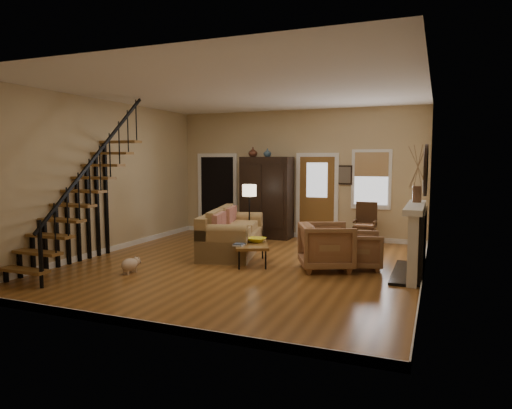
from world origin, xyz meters
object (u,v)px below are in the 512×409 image
at_px(sofa, 232,233).
at_px(side_chair, 365,224).
at_px(armchair_right, 361,250).
at_px(armoire, 267,197).
at_px(floor_lamp, 249,215).
at_px(coffee_table, 251,254).
at_px(armchair_left, 326,246).

bearing_deg(sofa, side_chair, 23.76).
distance_m(sofa, armchair_right, 2.87).
xyz_separation_m(armoire, armchair_right, (2.83, -2.55, -0.70)).
xyz_separation_m(sofa, side_chair, (2.56, 1.93, 0.07)).
height_order(sofa, floor_lamp, floor_lamp).
height_order(armchair_right, floor_lamp, floor_lamp).
bearing_deg(coffee_table, armchair_right, 11.08).
bearing_deg(armchair_left, armoire, 14.26).
bearing_deg(armoire, coffee_table, -75.12).
relative_size(armoire, coffee_table, 1.98).
distance_m(armoire, coffee_table, 3.16).
bearing_deg(armchair_left, sofa, 48.23).
distance_m(armchair_right, floor_lamp, 3.15).
relative_size(coffee_table, side_chair, 1.04).
bearing_deg(side_chair, armchair_left, -96.50).
bearing_deg(armoire, sofa, -90.22).
distance_m(armchair_left, side_chair, 2.68).
height_order(coffee_table, floor_lamp, floor_lamp).
relative_size(coffee_table, floor_lamp, 0.73).
bearing_deg(armchair_left, armchair_right, -85.57).
xyz_separation_m(armchair_left, side_chair, (0.30, 2.66, 0.08)).
height_order(armoire, armchair_right, armoire).
xyz_separation_m(armchair_right, side_chair, (-0.28, 2.35, 0.16)).
bearing_deg(armoire, armchair_left, -51.85).
relative_size(armoire, sofa, 0.88).
bearing_deg(sofa, armchair_right, -21.62).
bearing_deg(side_chair, floor_lamp, -158.61).
distance_m(coffee_table, floor_lamp, 1.98).
distance_m(sofa, coffee_table, 1.16).
bearing_deg(armchair_left, floor_lamp, 29.50).
bearing_deg(sofa, armchair_left, -31.19).
height_order(coffee_table, armchair_right, armchair_right).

